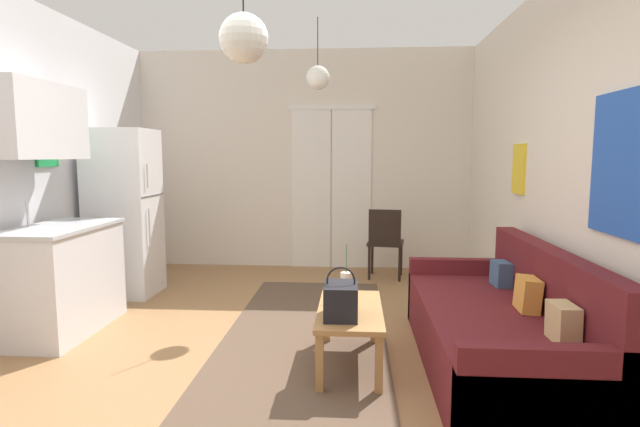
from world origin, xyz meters
name	(u,v)px	position (x,y,z in m)	size (l,w,h in m)	color
ground_plane	(254,382)	(0.00, 0.00, -0.05)	(4.94, 7.30, 0.10)	#996D44
wall_back	(305,161)	(0.01, 3.40, 1.41)	(4.54, 0.13, 2.85)	silver
wall_right	(607,165)	(2.22, 0.00, 1.42)	(0.12, 6.90, 2.85)	silver
area_rug	(304,339)	(0.28, 0.67, 0.01)	(1.32, 3.54, 0.01)	brown
couch	(504,332)	(1.72, 0.22, 0.27)	(0.91, 2.14, 0.85)	#5B191E
coffee_table	(350,316)	(0.65, 0.22, 0.35)	(0.45, 0.93, 0.41)	#A87542
bamboo_vase	(346,284)	(0.62, 0.54, 0.51)	(0.09, 0.09, 0.40)	beige
handbag	(341,300)	(0.59, 0.02, 0.53)	(0.23, 0.31, 0.34)	black
refrigerator	(124,213)	(-1.77, 1.89, 0.88)	(0.67, 0.59, 1.76)	white
kitchen_counter	(56,239)	(-1.81, 0.73, 0.79)	(0.60, 1.11, 2.07)	silver
accent_chair	(385,240)	(1.05, 2.74, 0.48)	(0.47, 0.46, 0.85)	black
pendant_lamp_near	(244,38)	(0.15, -0.77, 2.04)	(0.24, 0.24, 0.93)	black
pendant_lamp_far	(318,78)	(0.30, 1.90, 2.26)	(0.24, 0.24, 0.71)	black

